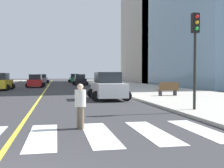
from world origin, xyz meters
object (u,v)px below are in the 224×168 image
Objects in this scene: car_black_second at (80,80)px; car_white_seventh at (108,87)px; car_red_fourth at (36,81)px; park_bench at (168,89)px; car_gray_third at (43,79)px; car_green_nearest at (75,79)px; traffic_light_near_corner at (195,42)px; pedestrian_crossing at (80,104)px; car_yellow_sixth at (0,82)px.

car_white_seventh is (-0.08, -27.59, 0.11)m from car_black_second.
park_bench is (12.08, -20.09, -0.19)m from car_red_fourth.
car_gray_third is 40.49m from park_bench.
car_red_fourth reaches higher than park_bench.
car_green_nearest is at bearing 17.23° from car_gray_third.
car_black_second is 9.59m from car_red_fourth.
car_black_second is 0.89× the size of car_white_seventh.
pedestrian_crossing is at bearing 27.98° from traffic_light_near_corner.
car_black_second is 27.59m from car_white_seventh.
car_gray_third is 48.64m from traffic_light_near_corner.
car_green_nearest is at bearing 2.60° from park_bench.
car_black_second is 38.98m from pedestrian_crossing.
car_gray_third is (-6.85, 11.94, -0.00)m from car_black_second.
car_red_fourth is 0.91× the size of car_white_seventh.
car_red_fourth is at bearing 26.22° from park_bench.
traffic_light_near_corner is 9.60m from park_bench.
car_green_nearest is 49.59m from traffic_light_near_corner.
traffic_light_near_corner is 3.02× the size of pedestrian_crossing.
car_red_fourth is at bearing 62.54° from car_yellow_sixth.
car_black_second is 0.86× the size of traffic_light_near_corner.
car_green_nearest is 40.87m from park_bench.
traffic_light_near_corner is (13.57, -22.66, 2.62)m from car_yellow_sixth.
car_green_nearest is 0.93× the size of car_white_seventh.
park_bench is at bearing -56.99° from car_red_fourth.
car_yellow_sixth reaches higher than car_black_second.
car_gray_third is 50.93m from pedestrian_crossing.
car_white_seventh reaches higher than park_bench.
car_black_second is at bearing -85.22° from traffic_light_near_corner.
pedestrian_crossing is at bearing 75.24° from car_white_seventh.
pedestrian_crossing is at bearing -81.26° from car_red_fourth.
car_white_seventh is at bearing 143.91° from pedestrian_crossing.
pedestrian_crossing is at bearing 85.48° from car_green_nearest.
car_red_fourth is 2.32× the size of park_bench.
car_green_nearest is 0.93× the size of car_yellow_sixth.
park_bench is at bearing -103.76° from traffic_light_near_corner.
car_yellow_sixth is 18.02m from car_white_seventh.
car_yellow_sixth is at bearing -54.01° from car_white_seventh.
car_gray_third is 2.60× the size of pedestrian_crossing.
car_red_fourth is 30.75m from traffic_light_near_corner.
car_green_nearest is at bearing -89.67° from car_white_seventh.
car_red_fourth is at bearing 70.30° from car_green_nearest.
car_black_second reaches higher than park_bench.
car_white_seventh is at bearing 88.79° from car_green_nearest.
car_green_nearest is 21.54m from car_red_fourth.
car_red_fourth is at bearing -88.47° from car_gray_third.
car_black_second is at bearing 154.38° from pedestrian_crossing.
traffic_light_near_corner is (3.09, -49.42, 2.68)m from car_green_nearest.
car_gray_third is 25.17m from car_yellow_sixth.
car_white_seventh is (6.77, -39.52, 0.11)m from car_gray_third.
car_black_second is at bearing -58.37° from car_gray_third.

